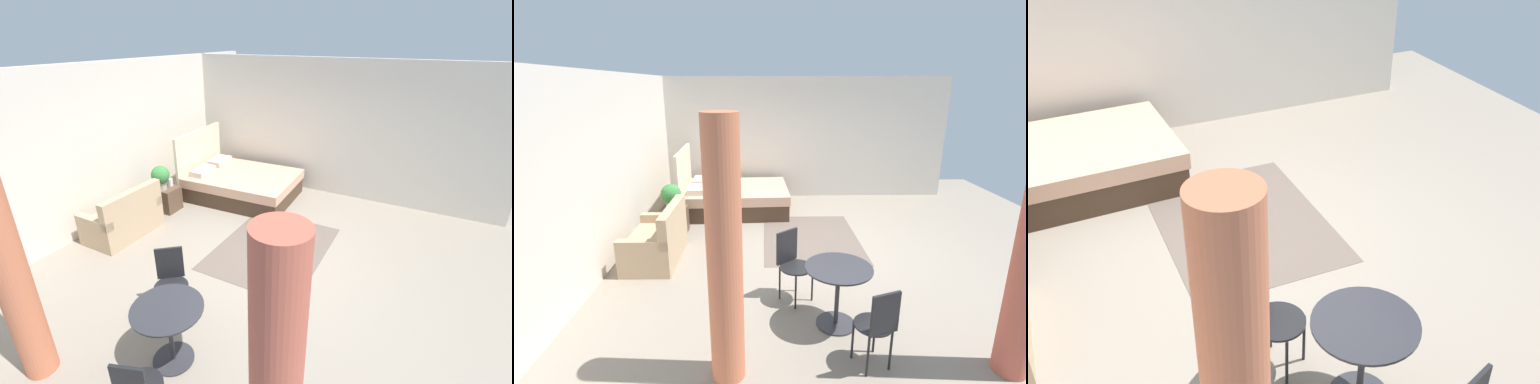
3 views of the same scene
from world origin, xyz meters
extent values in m
cube|color=gray|center=(0.00, 0.00, -0.01)|extent=(9.19, 9.74, 0.02)
cube|color=silver|center=(3.10, 0.00, 1.43)|extent=(0.12, 6.74, 2.86)
cube|color=#66564C|center=(0.39, 0.17, 0.00)|extent=(2.22, 1.68, 0.01)
cube|color=#473323|center=(1.95, 1.61, 0.17)|extent=(1.72, 2.23, 0.34)
cube|color=tan|center=(1.95, 1.61, 0.43)|extent=(1.77, 2.27, 0.20)
cylinder|color=#2D2D33|center=(-2.11, 0.18, 0.36)|extent=(0.05, 0.05, 0.71)
cylinder|color=#2D2D33|center=(-2.11, 0.18, 0.72)|extent=(0.75, 0.75, 0.02)
cylinder|color=black|center=(-1.80, 0.62, 0.22)|extent=(0.02, 0.02, 0.45)
cylinder|color=black|center=(-1.61, 0.40, 0.22)|extent=(0.02, 0.02, 0.45)
cylinder|color=black|center=(-1.57, 0.81, 0.22)|extent=(0.02, 0.02, 0.45)
cylinder|color=black|center=(-1.38, 0.58, 0.22)|extent=(0.02, 0.02, 0.45)
cylinder|color=black|center=(-1.59, 0.60, 0.46)|extent=(0.59, 0.59, 0.02)
cube|color=black|center=(-1.45, 0.71, 0.69)|extent=(0.23, 0.28, 0.43)
camera|label=1|loc=(-4.11, -1.90, 3.26)|focal=24.49mm
camera|label=2|loc=(-5.74, 1.01, 2.66)|focal=25.74mm
camera|label=3|loc=(-4.61, 1.90, 3.56)|focal=41.87mm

